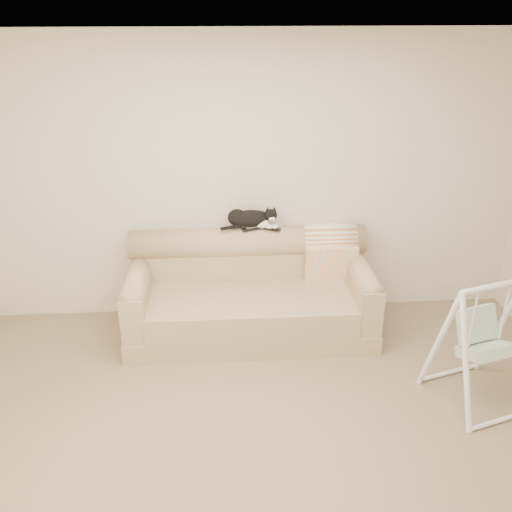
{
  "coord_description": "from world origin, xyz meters",
  "views": [
    {
      "loc": [
        -0.29,
        -2.93,
        2.85
      ],
      "look_at": [
        -0.0,
        1.27,
        0.9
      ],
      "focal_mm": 40.0,
      "sensor_mm": 36.0,
      "label": 1
    }
  ],
  "objects_px": {
    "remote_a": "(252,228)",
    "sofa": "(250,295)",
    "baby_swing": "(483,342)",
    "tuxedo_cat": "(251,218)",
    "remote_b": "(271,228)"
  },
  "relations": [
    {
      "from": "remote_a",
      "to": "baby_swing",
      "type": "distance_m",
      "value": 2.15
    },
    {
      "from": "sofa",
      "to": "remote_a",
      "type": "relative_size",
      "value": 11.8
    },
    {
      "from": "sofa",
      "to": "remote_a",
      "type": "distance_m",
      "value": 0.6
    },
    {
      "from": "remote_a",
      "to": "tuxedo_cat",
      "type": "xyz_separation_m",
      "value": [
        -0.01,
        0.02,
        0.09
      ]
    },
    {
      "from": "remote_b",
      "to": "tuxedo_cat",
      "type": "distance_m",
      "value": 0.21
    },
    {
      "from": "remote_a",
      "to": "remote_b",
      "type": "distance_m",
      "value": 0.18
    },
    {
      "from": "sofa",
      "to": "tuxedo_cat",
      "type": "height_order",
      "value": "tuxedo_cat"
    },
    {
      "from": "sofa",
      "to": "baby_swing",
      "type": "xyz_separation_m",
      "value": [
        1.66,
        -1.12,
        0.15
      ]
    },
    {
      "from": "remote_a",
      "to": "tuxedo_cat",
      "type": "height_order",
      "value": "tuxedo_cat"
    },
    {
      "from": "remote_b",
      "to": "baby_swing",
      "type": "bearing_deg",
      "value": -42.58
    },
    {
      "from": "sofa",
      "to": "tuxedo_cat",
      "type": "xyz_separation_m",
      "value": [
        0.03,
        0.25,
        0.65
      ]
    },
    {
      "from": "sofa",
      "to": "baby_swing",
      "type": "bearing_deg",
      "value": -33.9
    },
    {
      "from": "remote_a",
      "to": "sofa",
      "type": "bearing_deg",
      "value": -97.67
    },
    {
      "from": "sofa",
      "to": "remote_a",
      "type": "bearing_deg",
      "value": 82.33
    },
    {
      "from": "sofa",
      "to": "tuxedo_cat",
      "type": "relative_size",
      "value": 4.22
    }
  ]
}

